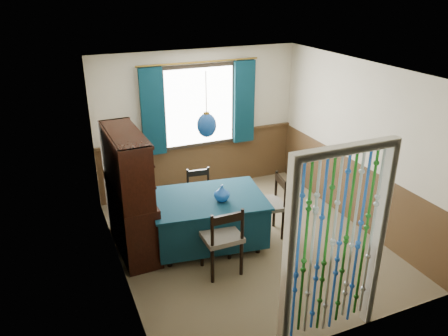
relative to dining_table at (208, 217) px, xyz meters
name	(u,v)px	position (x,y,z in m)	size (l,w,h in m)	color
floor	(247,242)	(0.54, -0.19, -0.44)	(4.00, 4.00, 0.00)	brown
ceiling	(252,70)	(0.54, -0.19, 2.06)	(4.00, 4.00, 0.00)	silver
wall_back	(199,122)	(0.54, 1.81, 0.81)	(3.60, 3.60, 0.00)	beige
wall_front	(341,237)	(0.54, -2.19, 0.81)	(3.60, 3.60, 0.00)	beige
wall_left	(115,186)	(-1.26, -0.19, 0.81)	(4.00, 4.00, 0.00)	beige
wall_right	(357,145)	(2.34, -0.19, 0.81)	(4.00, 4.00, 0.00)	beige
wainscot_back	(200,163)	(0.54, 1.80, 0.06)	(3.60, 3.60, 0.00)	#46301A
wainscot_front	(332,299)	(0.54, -2.17, 0.06)	(3.60, 3.60, 0.00)	#46301A
wainscot_left	(122,239)	(-1.25, -0.19, 0.06)	(4.00, 4.00, 0.00)	#46301A
wainscot_right	(351,190)	(2.32, -0.19, 0.06)	(4.00, 4.00, 0.00)	#46301A
window	(199,106)	(0.54, 1.76, 1.11)	(1.32, 0.12, 1.42)	black
doorway	(335,252)	(0.54, -2.13, 0.61)	(1.16, 0.12, 2.18)	silver
dining_table	(208,217)	(0.00, 0.00, 0.00)	(1.70, 1.29, 0.75)	#0A2735
chair_near	(222,238)	(-0.07, -0.68, 0.08)	(0.48, 0.46, 0.97)	black
chair_far	(200,194)	(0.15, 0.72, 0.00)	(0.45, 0.43, 0.83)	black
chair_left	(137,226)	(-0.98, 0.13, 0.02)	(0.51, 0.52, 0.85)	black
chair_right	(270,204)	(0.93, -0.09, 0.06)	(0.51, 0.53, 0.94)	black
sideboard	(131,210)	(-1.01, 0.34, 0.16)	(0.50, 1.34, 1.74)	black
pendant_lamp	(207,125)	(0.00, 0.00, 1.37)	(0.25, 0.25, 0.85)	olive
vase_table	(222,194)	(0.15, -0.15, 0.42)	(0.20, 0.20, 0.21)	navy
bowl_shelf	(137,179)	(-0.95, 0.00, 0.78)	(0.21, 0.21, 0.05)	beige
vase_sideboard	(127,176)	(-0.95, 0.71, 0.53)	(0.19, 0.19, 0.19)	beige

